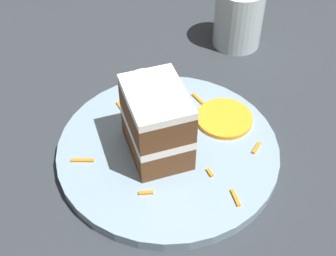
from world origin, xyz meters
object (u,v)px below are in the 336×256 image
at_px(cream_dollop, 143,84).
at_px(drinking_glass, 238,21).
at_px(cake_slice, 157,123).
at_px(plate, 168,150).
at_px(orange_garnish, 224,118).

distance_m(cream_dollop, drinking_glass, 0.21).
bearing_deg(cake_slice, drinking_glass, -135.04).
xyz_separation_m(plate, cake_slice, (-0.01, -0.00, 0.05)).
bearing_deg(drinking_glass, cream_dollop, -154.50).
distance_m(cake_slice, drinking_glass, 0.28).
relative_size(plate, orange_garnish, 3.76).
distance_m(plate, cream_dollop, 0.11).
xyz_separation_m(cream_dollop, drinking_glass, (0.19, 0.09, 0.00)).
relative_size(plate, drinking_glass, 2.90).
xyz_separation_m(plate, drinking_glass, (0.19, 0.19, 0.03)).
height_order(cake_slice, cream_dollop, cake_slice).
height_order(cake_slice, orange_garnish, cake_slice).
xyz_separation_m(cake_slice, drinking_glass, (0.21, 0.19, -0.02)).
bearing_deg(orange_garnish, drinking_glass, 58.90).
height_order(plate, orange_garnish, orange_garnish).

